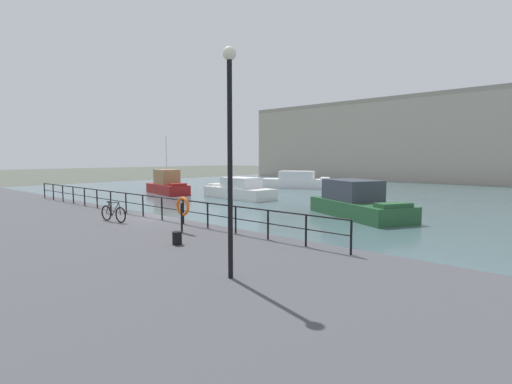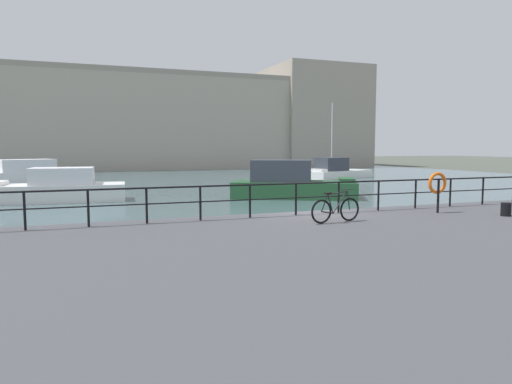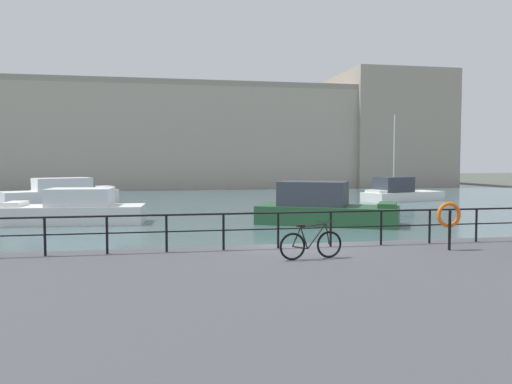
{
  "view_description": "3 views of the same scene",
  "coord_description": "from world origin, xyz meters",
  "px_view_note": "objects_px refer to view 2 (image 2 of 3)",
  "views": [
    {
      "loc": [
        15.88,
        -10.99,
        3.77
      ],
      "look_at": [
        1.1,
        5.62,
        1.75
      ],
      "focal_mm": 26.67,
      "sensor_mm": 36.0,
      "label": 1
    },
    {
      "loc": [
        -7.45,
        -14.68,
        3.11
      ],
      "look_at": [
        -0.02,
        4.93,
        1.1
      ],
      "focal_mm": 32.91,
      "sensor_mm": 36.0,
      "label": 2
    },
    {
      "loc": [
        -4.3,
        -15.46,
        3.42
      ],
      "look_at": [
        0.03,
        6.7,
        2.08
      ],
      "focal_mm": 36.34,
      "sensor_mm": 36.0,
      "label": 3
    }
  ],
  "objects_px": {
    "moored_blue_motorboat": "(58,188)",
    "life_ring_stand": "(437,184)",
    "harbor_building": "(175,123)",
    "moored_cabin_cruiser": "(25,175)",
    "parked_bicycle": "(336,210)",
    "moored_red_daysailer": "(336,171)",
    "mooring_bollard": "(506,209)",
    "moored_white_yacht": "(291,183)"
  },
  "relations": [
    {
      "from": "moored_white_yacht",
      "to": "life_ring_stand",
      "type": "bearing_deg",
      "value": -64.77
    },
    {
      "from": "moored_white_yacht",
      "to": "mooring_bollard",
      "type": "relative_size",
      "value": 18.16
    },
    {
      "from": "harbor_building",
      "to": "moored_red_daysailer",
      "type": "xyz_separation_m",
      "value": [
        10.34,
        -29.19,
        -5.9
      ]
    },
    {
      "from": "harbor_building",
      "to": "life_ring_stand",
      "type": "relative_size",
      "value": 51.14
    },
    {
      "from": "moored_cabin_cruiser",
      "to": "parked_bicycle",
      "type": "distance_m",
      "value": 31.84
    },
    {
      "from": "moored_white_yacht",
      "to": "moored_blue_motorboat",
      "type": "xyz_separation_m",
      "value": [
        -13.28,
        2.81,
        -0.14
      ]
    },
    {
      "from": "moored_blue_motorboat",
      "to": "mooring_bollard",
      "type": "distance_m",
      "value": 22.54
    },
    {
      "from": "moored_white_yacht",
      "to": "parked_bicycle",
      "type": "distance_m",
      "value": 14.76
    },
    {
      "from": "harbor_building",
      "to": "moored_white_yacht",
      "type": "bearing_deg",
      "value": -91.89
    },
    {
      "from": "moored_red_daysailer",
      "to": "mooring_bollard",
      "type": "relative_size",
      "value": 18.07
    },
    {
      "from": "moored_white_yacht",
      "to": "parked_bicycle",
      "type": "xyz_separation_m",
      "value": [
        -4.99,
        -13.89,
        0.33
      ]
    },
    {
      "from": "moored_cabin_cruiser",
      "to": "moored_red_daysailer",
      "type": "height_order",
      "value": "moored_red_daysailer"
    },
    {
      "from": "moored_red_daysailer",
      "to": "harbor_building",
      "type": "bearing_deg",
      "value": -89.79
    },
    {
      "from": "moored_white_yacht",
      "to": "moored_cabin_cruiser",
      "type": "bearing_deg",
      "value": 163.56
    },
    {
      "from": "moored_cabin_cruiser",
      "to": "life_ring_stand",
      "type": "xyz_separation_m",
      "value": [
        15.5,
        -29.21,
        0.97
      ]
    },
    {
      "from": "moored_red_daysailer",
      "to": "moored_cabin_cruiser",
      "type": "bearing_deg",
      "value": -21.95
    },
    {
      "from": "moored_cabin_cruiser",
      "to": "moored_red_daysailer",
      "type": "bearing_deg",
      "value": -27.32
    },
    {
      "from": "harbor_building",
      "to": "parked_bicycle",
      "type": "xyz_separation_m",
      "value": [
        -6.44,
        -57.7,
        -5.41
      ]
    },
    {
      "from": "parked_bicycle",
      "to": "life_ring_stand",
      "type": "bearing_deg",
      "value": 0.48
    },
    {
      "from": "parked_bicycle",
      "to": "mooring_bollard",
      "type": "xyz_separation_m",
      "value": [
        5.88,
        -0.84,
        -0.17
      ]
    },
    {
      "from": "harbor_building",
      "to": "parked_bicycle",
      "type": "height_order",
      "value": "harbor_building"
    },
    {
      "from": "harbor_building",
      "to": "moored_cabin_cruiser",
      "type": "xyz_separation_m",
      "value": [
        -17.62,
        -27.89,
        -5.79
      ]
    },
    {
      "from": "moored_red_daysailer",
      "to": "parked_bicycle",
      "type": "height_order",
      "value": "moored_red_daysailer"
    },
    {
      "from": "parked_bicycle",
      "to": "moored_cabin_cruiser",
      "type": "bearing_deg",
      "value": 103.16
    },
    {
      "from": "mooring_bollard",
      "to": "life_ring_stand",
      "type": "xyz_separation_m",
      "value": [
        -1.55,
        1.43,
        0.75
      ]
    },
    {
      "from": "moored_white_yacht",
      "to": "moored_blue_motorboat",
      "type": "relative_size",
      "value": 1.05
    },
    {
      "from": "moored_white_yacht",
      "to": "life_ring_stand",
      "type": "xyz_separation_m",
      "value": [
        -0.67,
        -13.29,
        0.92
      ]
    },
    {
      "from": "harbor_building",
      "to": "life_ring_stand",
      "type": "distance_m",
      "value": 57.34
    },
    {
      "from": "parked_bicycle",
      "to": "mooring_bollard",
      "type": "relative_size",
      "value": 4.01
    },
    {
      "from": "moored_blue_motorboat",
      "to": "moored_red_daysailer",
      "type": "bearing_deg",
      "value": -149.88
    },
    {
      "from": "moored_cabin_cruiser",
      "to": "moored_white_yacht",
      "type": "xyz_separation_m",
      "value": [
        16.17,
        -15.92,
        0.05
      ]
    },
    {
      "from": "moored_red_daysailer",
      "to": "life_ring_stand",
      "type": "bearing_deg",
      "value": 46.67
    },
    {
      "from": "moored_red_daysailer",
      "to": "moored_blue_motorboat",
      "type": "bearing_deg",
      "value": 5.95
    },
    {
      "from": "harbor_building",
      "to": "parked_bicycle",
      "type": "distance_m",
      "value": 58.31
    },
    {
      "from": "moored_red_daysailer",
      "to": "mooring_bollard",
      "type": "xyz_separation_m",
      "value": [
        -10.9,
        -29.35,
        0.32
      ]
    },
    {
      "from": "parked_bicycle",
      "to": "harbor_building",
      "type": "bearing_deg",
      "value": 76.23
    },
    {
      "from": "moored_blue_motorboat",
      "to": "mooring_bollard",
      "type": "bearing_deg",
      "value": 133.81
    },
    {
      "from": "moored_white_yacht",
      "to": "parked_bicycle",
      "type": "height_order",
      "value": "moored_white_yacht"
    },
    {
      "from": "harbor_building",
      "to": "moored_blue_motorboat",
      "type": "bearing_deg",
      "value": -109.76
    },
    {
      "from": "moored_blue_motorboat",
      "to": "life_ring_stand",
      "type": "distance_m",
      "value": 20.48
    },
    {
      "from": "moored_red_daysailer",
      "to": "mooring_bollard",
      "type": "distance_m",
      "value": 31.31
    },
    {
      "from": "moored_blue_motorboat",
      "to": "moored_red_daysailer",
      "type": "height_order",
      "value": "moored_red_daysailer"
    }
  ]
}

